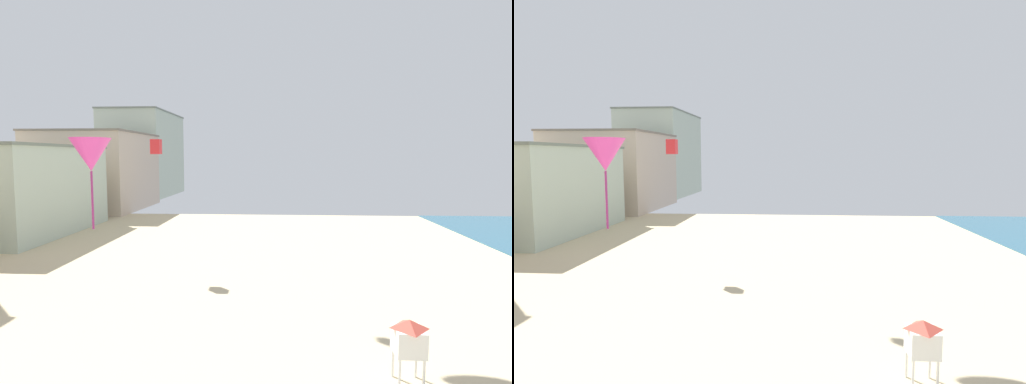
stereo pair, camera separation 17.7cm
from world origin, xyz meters
The scene contains 6 objects.
boardwalk_hotel_mid centered at (-26.56, 43.87, 5.06)m, with size 14.56×18.94×10.10m.
boardwalk_hotel_far centered at (-26.56, 65.49, 6.39)m, with size 15.63×18.75×12.77m.
boardwalk_hotel_distant centered at (-26.56, 88.73, 9.29)m, with size 12.74×22.43×18.56m.
lifeguard_stand centered at (9.13, 16.09, 1.84)m, with size 1.10×1.10×2.55m.
kite_magenta_delta centered at (-3.56, 16.88, 8.83)m, with size 1.65×1.65×3.76m.
kite_red_box centered at (-5.51, 31.43, 9.53)m, with size 0.73×0.73×1.14m.
Camera 2 is at (4.34, 1.27, 8.76)m, focal length 27.58 mm.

